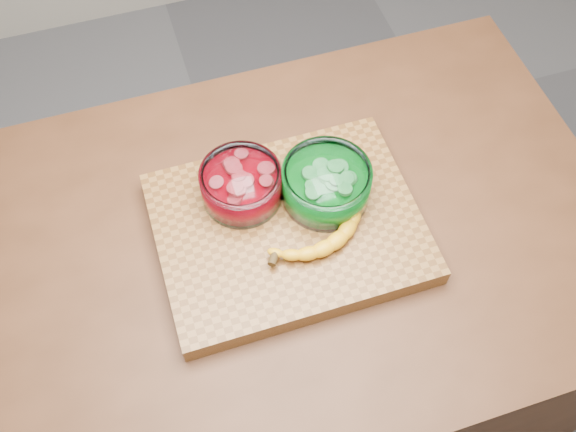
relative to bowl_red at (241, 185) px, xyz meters
name	(u,v)px	position (x,y,z in m)	size (l,w,h in m)	color
ground	(288,385)	(0.06, -0.08, -0.97)	(3.50, 3.50, 0.00)	slate
counter	(288,329)	(0.06, -0.08, -0.52)	(1.20, 0.80, 0.90)	#492815
cutting_board	(288,228)	(0.06, -0.08, -0.05)	(0.45, 0.35, 0.04)	brown
bowl_red	(241,185)	(0.00, 0.00, 0.00)	(0.14, 0.14, 0.07)	white
bowl_green	(326,184)	(0.14, -0.04, 0.00)	(0.15, 0.15, 0.07)	white
banana	(318,225)	(0.10, -0.11, -0.02)	(0.22, 0.14, 0.03)	orange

